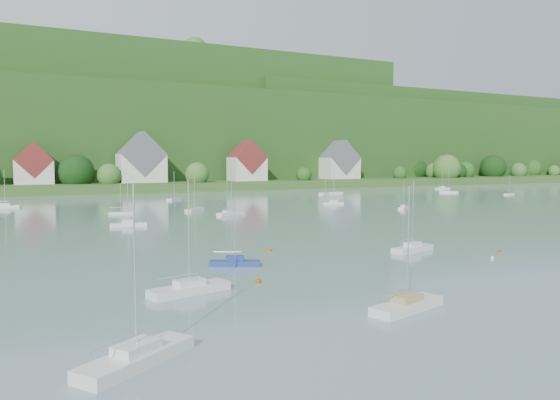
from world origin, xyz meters
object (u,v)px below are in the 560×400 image
object	(u,v)px
near_sailboat_0	(137,356)
near_sailboat_6	(189,288)
near_sailboat_1	(235,262)
near_sailboat_2	(407,304)
near_sailboat_3	(413,248)

from	to	relation	value
near_sailboat_0	near_sailboat_6	distance (m)	15.33
near_sailboat_1	near_sailboat_6	world-z (taller)	near_sailboat_6
near_sailboat_6	near_sailboat_0	bearing A→B (deg)	-131.84
near_sailboat_1	near_sailboat_6	size ratio (longest dim) A/B	0.76
near_sailboat_2	near_sailboat_3	size ratio (longest dim) A/B	1.06
near_sailboat_1	near_sailboat_3	distance (m)	22.03
near_sailboat_1	near_sailboat_3	size ratio (longest dim) A/B	0.83
near_sailboat_1	near_sailboat_6	bearing A→B (deg)	-103.54
near_sailboat_2	near_sailboat_1	bearing A→B (deg)	86.88
near_sailboat_1	near_sailboat_2	xyz separation A→B (m)	(4.73, -20.96, 0.06)
near_sailboat_6	near_sailboat_2	bearing A→B (deg)	-57.85
near_sailboat_3	near_sailboat_2	bearing A→B (deg)	-146.86
near_sailboat_2	near_sailboat_3	bearing A→B (deg)	32.95
near_sailboat_0	near_sailboat_2	xyz separation A→B (m)	(19.46, 1.84, -0.02)
near_sailboat_1	near_sailboat_2	size ratio (longest dim) A/B	0.78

